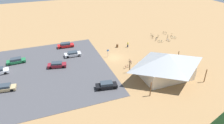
% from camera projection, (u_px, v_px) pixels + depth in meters
% --- Properties ---
extents(ground, '(160.00, 160.00, 0.00)m').
position_uv_depth(ground, '(115.00, 58.00, 53.85)').
color(ground, '#937047').
rests_on(ground, ground).
extents(parking_lot_asphalt, '(38.67, 31.05, 0.05)m').
position_uv_depth(parking_lot_asphalt, '(24.00, 75.00, 46.22)').
color(parking_lot_asphalt, '#424247').
rests_on(parking_lot_asphalt, ground).
extents(bike_pavilion, '(13.77, 9.76, 5.82)m').
position_uv_depth(bike_pavilion, '(167.00, 64.00, 43.94)').
color(bike_pavilion, beige).
rests_on(bike_pavilion, ground).
extents(trash_bin, '(0.60, 0.60, 0.90)m').
position_uv_depth(trash_bin, '(117.00, 46.00, 59.54)').
color(trash_bin, brown).
rests_on(trash_bin, ground).
extents(lot_sign, '(0.56, 0.08, 2.20)m').
position_uv_depth(lot_sign, '(108.00, 52.00, 53.61)').
color(lot_sign, '#99999E').
rests_on(lot_sign, ground).
extents(bicycle_teal_yard_right, '(1.39, 0.89, 0.81)m').
position_uv_depth(bicycle_teal_yard_right, '(160.00, 41.00, 62.80)').
color(bicycle_teal_yard_right, black).
rests_on(bicycle_teal_yard_right, ground).
extents(bicycle_orange_near_sign, '(1.15, 1.35, 0.86)m').
position_uv_depth(bicycle_orange_near_sign, '(171.00, 35.00, 67.34)').
color(bicycle_orange_near_sign, black).
rests_on(bicycle_orange_near_sign, ground).
extents(bicycle_blue_back_row, '(0.48, 1.72, 0.84)m').
position_uv_depth(bicycle_blue_back_row, '(168.00, 40.00, 63.70)').
color(bicycle_blue_back_row, black).
rests_on(bicycle_blue_back_row, ground).
extents(bicycle_silver_trailside, '(1.03, 1.45, 0.80)m').
position_uv_depth(bicycle_silver_trailside, '(168.00, 36.00, 66.40)').
color(bicycle_silver_trailside, black).
rests_on(bicycle_silver_trailside, ground).
extents(bicycle_green_near_porch, '(0.52, 1.67, 0.80)m').
position_uv_depth(bicycle_green_near_porch, '(152.00, 35.00, 67.37)').
color(bicycle_green_near_porch, black).
rests_on(bicycle_green_near_porch, ground).
extents(bicycle_yellow_yard_left, '(1.43, 1.15, 0.89)m').
position_uv_depth(bicycle_yellow_yard_left, '(158.00, 37.00, 65.95)').
color(bicycle_yellow_yard_left, black).
rests_on(bicycle_yellow_yard_left, ground).
extents(bicycle_white_yard_front, '(1.36, 1.19, 0.91)m').
position_uv_depth(bicycle_white_yard_front, '(156.00, 39.00, 64.27)').
color(bicycle_white_yard_front, black).
rests_on(bicycle_white_yard_front, ground).
extents(bicycle_purple_by_bin, '(0.48, 1.75, 0.83)m').
position_uv_depth(bicycle_purple_by_bin, '(130.00, 61.00, 51.34)').
color(bicycle_purple_by_bin, black).
rests_on(bicycle_purple_by_bin, ground).
extents(bicycle_red_lone_east, '(1.70, 0.51, 0.80)m').
position_uv_depth(bicycle_red_lone_east, '(127.00, 67.00, 48.91)').
color(bicycle_red_lone_east, black).
rests_on(bicycle_red_lone_east, ground).
extents(bicycle_black_lone_west, '(0.73, 1.58, 0.87)m').
position_uv_depth(bicycle_black_lone_west, '(165.00, 33.00, 69.12)').
color(bicycle_black_lone_west, black).
rests_on(bicycle_black_lone_west, ground).
extents(bicycle_teal_edge_south, '(1.25, 1.39, 0.88)m').
position_uv_depth(bicycle_teal_edge_south, '(173.00, 37.00, 65.51)').
color(bicycle_teal_edge_south, black).
rests_on(bicycle_teal_edge_south, ground).
extents(bicycle_orange_edge_north, '(0.71, 1.68, 0.82)m').
position_uv_depth(bicycle_orange_edge_north, '(152.00, 37.00, 65.80)').
color(bicycle_orange_edge_north, black).
rests_on(bicycle_orange_edge_north, ground).
extents(car_black_by_curb, '(4.61, 2.44, 1.41)m').
position_uv_depth(car_black_by_curb, '(106.00, 85.00, 41.46)').
color(car_black_by_curb, black).
rests_on(car_black_by_curb, parking_lot_asphalt).
extents(car_silver_aisle_side, '(4.36, 1.98, 1.31)m').
position_uv_depth(car_silver_aisle_side, '(73.00, 54.00, 54.23)').
color(car_silver_aisle_side, '#BCBCC1').
rests_on(car_silver_aisle_side, parking_lot_asphalt).
extents(car_green_inner_stall, '(4.49, 1.94, 1.37)m').
position_uv_depth(car_green_inner_stall, '(16.00, 61.00, 50.84)').
color(car_green_inner_stall, '#1E6B3D').
rests_on(car_green_inner_stall, parking_lot_asphalt).
extents(car_tan_mid_lot, '(4.61, 2.25, 1.31)m').
position_uv_depth(car_tan_mid_lot, '(4.00, 88.00, 40.74)').
color(car_tan_mid_lot, tan).
rests_on(car_tan_mid_lot, parking_lot_asphalt).
extents(car_red_end_stall, '(4.74, 1.95, 1.42)m').
position_uv_depth(car_red_end_stall, '(66.00, 45.00, 59.27)').
color(car_red_end_stall, red).
rests_on(car_red_end_stall, parking_lot_asphalt).
extents(car_maroon_front_row, '(4.63, 2.58, 1.34)m').
position_uv_depth(car_maroon_front_row, '(57.00, 65.00, 49.00)').
color(car_maroon_front_row, maroon).
rests_on(car_maroon_front_row, parking_lot_asphalt).
extents(visitor_at_bikes, '(0.39, 0.40, 1.66)m').
position_uv_depth(visitor_at_bikes, '(128.00, 44.00, 59.47)').
color(visitor_at_bikes, '#2D3347').
rests_on(visitor_at_bikes, ground).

